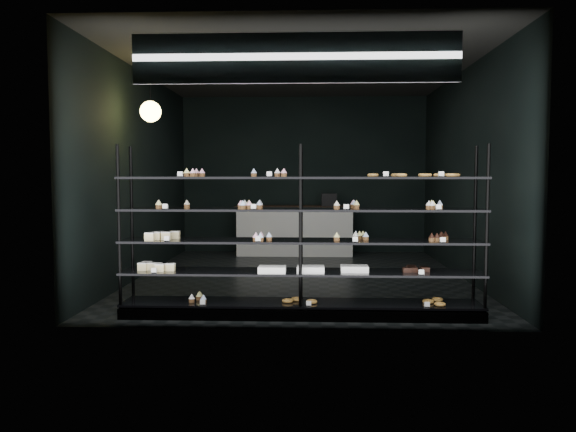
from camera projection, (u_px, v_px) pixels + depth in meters
The scene contains 5 objects.
room at pixel (301, 174), 8.62m from camera, with size 5.01×6.01×3.20m.
display_shelf at pixel (299, 261), 6.25m from camera, with size 4.00×0.50×1.91m.
signage at pixel (295, 58), 5.62m from camera, with size 3.30×0.05×0.50m.
pendant_lamp at pixel (151, 111), 7.64m from camera, with size 0.28×0.28×0.87m.
service_counter at pixel (295, 230), 11.20m from camera, with size 2.36×0.65×1.23m.
Camera 1 is at (0.17, -8.65, 1.57)m, focal length 35.00 mm.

